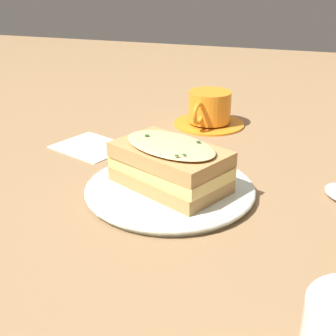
{
  "coord_description": "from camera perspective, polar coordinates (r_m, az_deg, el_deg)",
  "views": [
    {
      "loc": [
        -0.17,
        0.56,
        0.3
      ],
      "look_at": [
        0.0,
        0.0,
        0.04
      ],
      "focal_mm": 50.0,
      "sensor_mm": 36.0,
      "label": 1
    }
  ],
  "objects": [
    {
      "name": "dinner_plate",
      "position": [
        0.65,
        0.0,
        -2.61
      ],
      "size": [
        0.24,
        0.24,
        0.01
      ],
      "color": "silver",
      "rests_on": "ground_plane"
    },
    {
      "name": "teacup_with_saucer",
      "position": [
        0.92,
        5.04,
        7.0
      ],
      "size": [
        0.14,
        0.14,
        0.07
      ],
      "rotation": [
        0.0,
        0.0,
        1.39
      ],
      "color": "orange",
      "rests_on": "ground_plane"
    },
    {
      "name": "ground_plane",
      "position": [
        0.66,
        0.24,
        -3.15
      ],
      "size": [
        2.4,
        2.4,
        0.0
      ],
      "primitive_type": "plane",
      "color": "olive"
    },
    {
      "name": "sandwich",
      "position": [
        0.64,
        0.08,
        0.43
      ],
      "size": [
        0.18,
        0.15,
        0.07
      ],
      "rotation": [
        0.0,
        0.0,
        5.82
      ],
      "color": "#B2844C",
      "rests_on": "dinner_plate"
    },
    {
      "name": "napkin",
      "position": [
        0.83,
        -9.36,
        2.62
      ],
      "size": [
        0.15,
        0.13,
        0.0
      ],
      "primitive_type": "cube",
      "rotation": [
        0.0,
        0.0,
        -0.37
      ],
      "color": "white",
      "rests_on": "ground_plane"
    }
  ]
}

